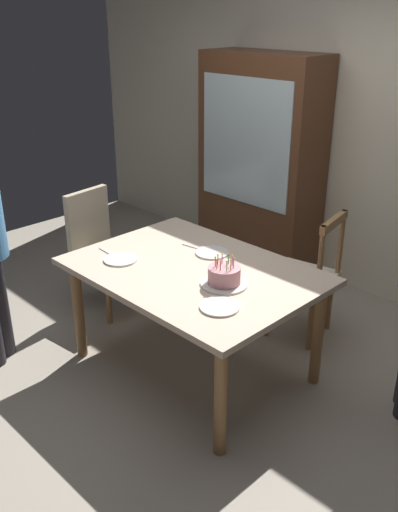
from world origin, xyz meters
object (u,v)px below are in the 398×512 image
object	(u,v)px
plate_near_guest	(220,307)
chair_spindle_back	(305,278)
chair_upholstered	(99,244)
dining_table	(193,280)
plate_far_side	(212,253)
china_cabinet	(260,166)
birthday_cake	(224,277)
plate_near_celebrant	(121,259)

from	to	relation	value
plate_near_guest	chair_spindle_back	bearing A→B (deg)	100.37
chair_spindle_back	chair_upholstered	world-z (taller)	same
dining_table	plate_near_guest	distance (m)	0.53
plate_far_side	dining_table	bearing A→B (deg)	-72.85
dining_table	china_cabinet	size ratio (longest dim) A/B	0.80
chair_upholstered	china_cabinet	world-z (taller)	china_cabinet
dining_table	plate_near_guest	size ratio (longest dim) A/B	6.90
chair_upholstered	china_cabinet	xyz separation A→B (m)	(0.39, 1.47, 0.42)
birthday_cake	plate_near_guest	distance (m)	0.28
birthday_cake	chair_upholstered	distance (m)	1.46
birthday_cake	chair_upholstered	world-z (taller)	chair_upholstered
plate_far_side	china_cabinet	distance (m)	1.49
birthday_cake	chair_upholstered	bearing A→B (deg)	175.43
plate_near_celebrant	chair_upholstered	world-z (taller)	chair_upholstered
china_cabinet	chair_upholstered	bearing A→B (deg)	-104.87
plate_near_celebrant	china_cabinet	world-z (taller)	china_cabinet
dining_table	birthday_cake	size ratio (longest dim) A/B	5.42
dining_table	chair_spindle_back	xyz separation A→B (m)	(0.25, 0.87, -0.20)
plate_far_side	plate_near_celebrant	bearing A→B (deg)	-124.77
plate_near_guest	chair_spindle_back	xyz separation A→B (m)	(-0.20, 1.12, -0.29)
dining_table	chair_upholstered	world-z (taller)	chair_upholstered
plate_far_side	birthday_cake	bearing A→B (deg)	-37.04
plate_far_side	plate_near_guest	bearing A→B (deg)	-42.80
china_cabinet	chair_spindle_back	bearing A→B (deg)	-34.23
plate_near_celebrant	plate_near_guest	distance (m)	0.87
plate_far_side	china_cabinet	bearing A→B (deg)	117.44
chair_upholstered	china_cabinet	distance (m)	1.58
plate_near_celebrant	plate_far_side	xyz separation A→B (m)	(0.34, 0.49, 0.00)
plate_near_guest	china_cabinet	distance (m)	2.18
plate_near_guest	birthday_cake	bearing A→B (deg)	127.77
plate_near_celebrant	plate_far_side	bearing A→B (deg)	55.23
dining_table	chair_spindle_back	world-z (taller)	chair_spindle_back
dining_table	chair_upholstered	bearing A→B (deg)	175.63
plate_near_guest	china_cabinet	bearing A→B (deg)	123.91
plate_far_side	plate_near_guest	world-z (taller)	same
plate_near_guest	chair_upholstered	xyz separation A→B (m)	(-1.60, 0.33, -0.22)
plate_near_celebrant	plate_far_side	size ratio (longest dim) A/B	1.00
dining_table	china_cabinet	xyz separation A→B (m)	(-0.76, 1.56, 0.29)
dining_table	plate_far_side	size ratio (longest dim) A/B	6.90
plate_near_celebrant	plate_near_guest	bearing A→B (deg)	0.00
china_cabinet	plate_near_celebrant	bearing A→B (deg)	-79.33
chair_spindle_back	china_cabinet	world-z (taller)	china_cabinet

